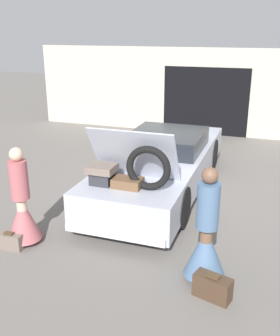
% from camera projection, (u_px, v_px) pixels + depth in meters
% --- Properties ---
extents(ground_plane, '(40.00, 40.00, 0.00)m').
position_uv_depth(ground_plane, '(162.00, 188.00, 8.75)').
color(ground_plane, slate).
extents(garage_wall_back, '(12.00, 0.14, 2.80)m').
position_uv_depth(garage_wall_back, '(206.00, 92.00, 12.86)').
color(garage_wall_back, beige).
rests_on(garage_wall_back, ground_plane).
extents(car, '(1.83, 5.49, 1.81)m').
position_uv_depth(car, '(162.00, 164.00, 8.55)').
color(car, '#B2B7C6').
rests_on(car, ground_plane).
extents(person_left, '(0.56, 0.56, 1.64)m').
position_uv_depth(person_left, '(22.00, 210.00, 6.35)').
color(person_left, beige).
rests_on(person_left, ground_plane).
extents(person_right, '(0.58, 0.58, 1.68)m').
position_uv_depth(person_right, '(206.00, 241.00, 5.39)').
color(person_right, brown).
rests_on(person_right, ground_plane).
extents(suitcase_beside_left_person, '(0.43, 0.15, 0.30)m').
position_uv_depth(suitcase_beside_left_person, '(10.00, 241.00, 6.30)').
color(suitcase_beside_left_person, '#75665B').
rests_on(suitcase_beside_left_person, ground_plane).
extents(suitcase_beside_right_person, '(0.53, 0.35, 0.36)m').
position_uv_depth(suitcase_beside_right_person, '(212.00, 287.00, 5.14)').
color(suitcase_beside_right_person, '#473323').
rests_on(suitcase_beside_right_person, ground_plane).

